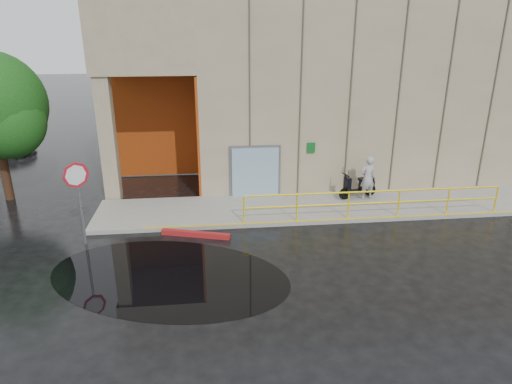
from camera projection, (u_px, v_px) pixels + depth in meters
ground at (270, 270)px, 13.46m from camera, size 120.00×120.00×0.00m
sidewalk at (354, 205)px, 18.04m from camera, size 20.00×3.00×0.15m
building at (342, 80)px, 22.78m from camera, size 20.00×10.17×8.00m
guardrail at (374, 204)px, 16.60m from camera, size 9.56×0.06×1.03m
person at (368, 178)px, 18.25m from camera, size 0.73×0.55×1.78m
scooter at (359, 180)px, 18.44m from camera, size 1.72×0.94×1.30m
stop_sign at (78, 186)px, 14.34m from camera, size 0.71×0.53×2.82m
red_curb at (196, 234)px, 15.54m from camera, size 2.35×0.87×0.18m
puddle at (169, 276)px, 13.11m from camera, size 8.13×6.46×0.01m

